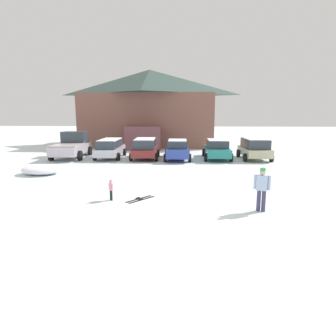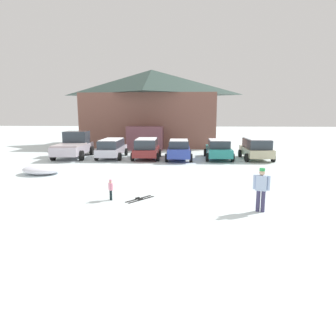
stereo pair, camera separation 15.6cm
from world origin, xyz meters
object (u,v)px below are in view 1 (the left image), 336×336
object	(u,v)px
skier_adult_in_blue_parka	(262,187)
pair_of_skis	(140,199)
parked_blue_hatchback	(177,149)
pickup_truck	(72,146)
skier_child_in_pink_snowsuit	(111,189)
parked_beige_suv	(255,148)
plowed_snow_pile	(41,170)
parked_maroon_van	(145,148)
parked_silver_wagon	(110,148)
ski_lodge	(150,107)
parked_teal_hatchback	(217,149)

from	to	relation	value
skier_adult_in_blue_parka	pair_of_skis	world-z (taller)	skier_adult_in_blue_parka
parked_blue_hatchback	pair_of_skis	bearing A→B (deg)	-96.02
pickup_truck	skier_child_in_pink_snowsuit	bearing A→B (deg)	-62.59
pair_of_skis	parked_beige_suv	bearing A→B (deg)	58.37
parked_beige_suv	plowed_snow_pile	bearing A→B (deg)	-153.97
parked_maroon_van	skier_child_in_pink_snowsuit	distance (m)	12.02
parked_silver_wagon	skier_adult_in_blue_parka	bearing A→B (deg)	-55.53
skier_child_in_pink_snowsuit	plowed_snow_pile	bearing A→B (deg)	137.05
parked_blue_hatchback	plowed_snow_pile	world-z (taller)	parked_blue_hatchback
ski_lodge	pickup_truck	xyz separation A→B (m)	(-5.24, -11.38, -3.42)
parked_blue_hatchback	skier_adult_in_blue_parka	bearing A→B (deg)	-74.66
ski_lodge	pickup_truck	size ratio (longest dim) A/B	2.78
parked_blue_hatchback	parked_beige_suv	size ratio (longest dim) A/B	1.12
parked_blue_hatchback	pair_of_skis	xyz separation A→B (m)	(-1.24, -11.77, -0.80)
parked_teal_hatchback	parked_beige_suv	xyz separation A→B (m)	(3.01, -0.10, 0.10)
pickup_truck	parked_teal_hatchback	bearing A→B (deg)	-0.32
ski_lodge	parked_maroon_van	size ratio (longest dim) A/B	3.64
parked_teal_hatchback	skier_child_in_pink_snowsuit	size ratio (longest dim) A/B	5.34
pair_of_skis	parked_teal_hatchback	bearing A→B (deg)	69.98
parked_maroon_van	parked_blue_hatchback	bearing A→B (deg)	-1.89
pair_of_skis	plowed_snow_pile	bearing A→B (deg)	143.37
parked_silver_wagon	parked_maroon_van	xyz separation A→B (m)	(2.98, -0.29, 0.03)
parked_teal_hatchback	skier_adult_in_blue_parka	world-z (taller)	skier_adult_in_blue_parka
parked_maroon_van	pickup_truck	size ratio (longest dim) A/B	0.76
parked_blue_hatchback	skier_adult_in_blue_parka	xyz separation A→B (m)	(3.57, -13.02, 0.12)
parked_silver_wagon	pickup_truck	size ratio (longest dim) A/B	0.89
ski_lodge	parked_maroon_van	world-z (taller)	ski_lodge
parked_teal_hatchback	pickup_truck	world-z (taller)	pickup_truck
skier_adult_in_blue_parka	plowed_snow_pile	xyz separation A→B (m)	(-11.70, 6.38, -0.65)
pair_of_skis	parked_maroon_van	bearing A→B (deg)	96.78
parked_maroon_van	pair_of_skis	distance (m)	11.97
skier_child_in_pink_snowsuit	plowed_snow_pile	distance (m)	7.75
parked_beige_suv	pickup_truck	distance (m)	15.16
skier_adult_in_blue_parka	pair_of_skis	bearing A→B (deg)	165.36
pair_of_skis	plowed_snow_pile	xyz separation A→B (m)	(-6.89, 5.12, 0.27)
parked_teal_hatchback	skier_adult_in_blue_parka	xyz separation A→B (m)	(0.35, -13.50, 0.13)
parked_blue_hatchback	parked_maroon_van	bearing A→B (deg)	178.11
parked_beige_suv	pickup_truck	world-z (taller)	pickup_truck
parked_maroon_van	parked_teal_hatchback	size ratio (longest dim) A/B	0.87
ski_lodge	parked_blue_hatchback	size ratio (longest dim) A/B	3.20
parked_beige_suv	pickup_truck	size ratio (longest dim) A/B	0.77
skier_child_in_pink_snowsuit	parked_beige_suv	bearing A→B (deg)	54.74
parked_teal_hatchback	pair_of_skis	distance (m)	13.05
parked_silver_wagon	skier_child_in_pink_snowsuit	bearing A→B (deg)	-75.55
ski_lodge	parked_teal_hatchback	xyz separation A→B (m)	(6.90, -11.45, -3.60)
ski_lodge	pair_of_skis	distance (m)	24.22
parked_maroon_van	skier_adult_in_blue_parka	bearing A→B (deg)	-64.61
ski_lodge	parked_teal_hatchback	distance (m)	13.85
skier_adult_in_blue_parka	plowed_snow_pile	world-z (taller)	skier_adult_in_blue_parka
parked_silver_wagon	plowed_snow_pile	world-z (taller)	parked_silver_wagon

